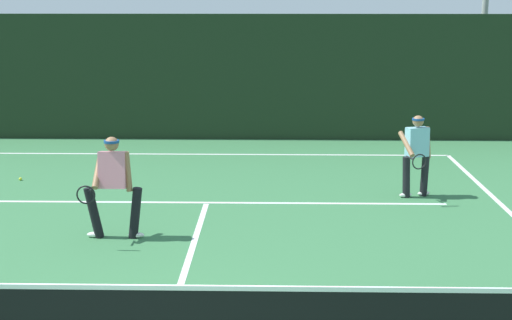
% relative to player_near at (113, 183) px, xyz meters
% --- Properties ---
extents(court_line_baseline_far, '(11.00, 0.10, 0.01)m').
position_rel_player_near_xyz_m(court_line_baseline_far, '(1.29, 6.36, -0.91)').
color(court_line_baseline_far, white).
rests_on(court_line_baseline_far, ground_plane).
extents(court_line_service, '(8.97, 0.10, 0.01)m').
position_rel_player_near_xyz_m(court_line_service, '(1.29, 2.07, -0.91)').
color(court_line_service, white).
rests_on(court_line_service, ground_plane).
extents(court_line_centre, '(0.10, 6.40, 0.01)m').
position_rel_player_near_xyz_m(court_line_centre, '(1.29, -1.22, -0.91)').
color(court_line_centre, white).
rests_on(court_line_centre, ground_plane).
extents(player_near, '(0.95, 0.88, 1.66)m').
position_rel_player_near_xyz_m(player_near, '(0.00, 0.00, 0.00)').
color(player_near, black).
rests_on(player_near, ground_plane).
extents(player_far, '(0.68, 0.91, 1.59)m').
position_rel_player_near_xyz_m(player_far, '(5.28, 2.59, -0.04)').
color(player_far, black).
rests_on(player_far, ground_plane).
extents(tennis_ball_extra, '(0.07, 0.07, 0.07)m').
position_rel_player_near_xyz_m(tennis_ball_extra, '(-2.77, 3.68, -0.88)').
color(tennis_ball_extra, '#D1E033').
rests_on(tennis_ball_extra, ground_plane).
extents(back_fence_windscreen, '(23.63, 0.12, 3.33)m').
position_rel_player_near_xyz_m(back_fence_windscreen, '(1.29, 8.35, 0.75)').
color(back_fence_windscreen, black).
rests_on(back_fence_windscreen, ground_plane).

